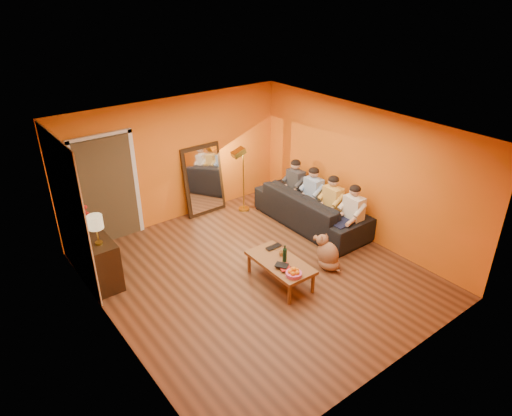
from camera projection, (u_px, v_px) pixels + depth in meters
room_shell at (244, 201)px, 7.68m from camera, size 5.00×5.50×2.60m
white_accent at (68, 212)px, 7.31m from camera, size 0.02×1.90×2.58m
doorway_recess at (105, 188)px, 8.72m from camera, size 1.06×0.30×2.10m
door_jamb_left at (78, 198)px, 8.33m from camera, size 0.08×0.06×2.20m
door_jamb_right at (136, 183)px, 8.94m from camera, size 0.08×0.06×2.20m
door_header at (99, 136)px, 8.15m from camera, size 1.22×0.06×0.08m
mirror_frame at (203, 180)px, 9.82m from camera, size 0.92×0.27×1.51m
mirror_glass at (204, 180)px, 9.79m from camera, size 0.78×0.21×1.35m
sideboard at (97, 258)px, 7.70m from camera, size 0.44×1.18×0.85m
table_lamp at (97, 230)px, 7.18m from camera, size 0.24×0.24×0.51m
sofa at (311, 208)px, 9.46m from camera, size 2.58×1.01×0.75m
coffee_table at (280, 271)px, 7.72m from camera, size 0.64×1.23×0.42m
floor_lamp at (243, 180)px, 9.90m from camera, size 0.32×0.26×1.44m
dog at (328, 252)px, 8.06m from camera, size 0.41×0.58×0.64m
person_far_left at (353, 214)px, 8.71m from camera, size 0.70×0.44×1.22m
person_mid_left at (332, 204)px, 9.10m from camera, size 0.70×0.44×1.22m
person_mid_right at (313, 195)px, 9.49m from camera, size 0.70×0.44×1.22m
person_far_right at (295, 186)px, 9.88m from camera, size 0.70×0.44×1.22m
fruit_bowl at (294, 271)px, 7.22m from camera, size 0.26×0.26×0.16m
wine_bottle at (285, 253)px, 7.55m from camera, size 0.07×0.07×0.31m
tumbler at (281, 253)px, 7.76m from camera, size 0.09×0.09×0.08m
laptop at (275, 248)px, 7.97m from camera, size 0.31×0.20×0.02m
book_lower at (280, 270)px, 7.38m from camera, size 0.19×0.26×0.02m
book_mid at (280, 268)px, 7.39m from camera, size 0.25×0.28×0.02m
book_upper at (280, 268)px, 7.36m from camera, size 0.24×0.26×0.02m
vase at (86, 226)px, 7.64m from camera, size 0.17×0.17×0.18m
flowers at (84, 211)px, 7.52m from camera, size 0.17×0.17×0.48m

